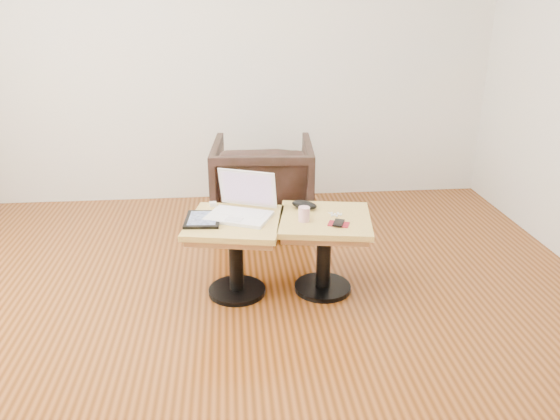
{
  "coord_description": "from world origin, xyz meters",
  "views": [
    {
      "loc": [
        0.01,
        -2.39,
        1.67
      ],
      "look_at": [
        0.29,
        0.52,
        0.53
      ],
      "focal_mm": 35.0,
      "sensor_mm": 36.0,
      "label": 1
    }
  ],
  "objects": [
    {
      "name": "phone_on_sleeve",
      "position": [
        0.61,
        0.39,
        0.48
      ],
      "size": [
        0.14,
        0.12,
        0.01
      ],
      "rotation": [
        0.0,
        0.0,
        -0.37
      ],
      "color": "maroon",
      "rests_on": "side_table_right"
    },
    {
      "name": "glasses_case",
      "position": [
        0.45,
        0.65,
        0.5
      ],
      "size": [
        0.18,
        0.15,
        0.05
      ],
      "primitive_type": "ellipsoid",
      "rotation": [
        0.0,
        0.0,
        -0.56
      ],
      "color": "black",
      "rests_on": "side_table_right"
    },
    {
      "name": "charging_adapter",
      "position": [
        -0.1,
        0.75,
        0.49
      ],
      "size": [
        0.05,
        0.05,
        0.02
      ],
      "primitive_type": "cube",
      "rotation": [
        0.0,
        0.0,
        0.14
      ],
      "color": "white",
      "rests_on": "side_table_left"
    },
    {
      "name": "laptop",
      "position": [
        0.07,
        0.58,
        0.53
      ],
      "size": [
        0.44,
        0.41,
        0.25
      ],
      "rotation": [
        0.0,
        0.0,
        -0.4
      ],
      "color": "white",
      "rests_on": "side_table_left"
    },
    {
      "name": "room_shell",
      "position": [
        0.0,
        0.0,
        1.35
      ],
      "size": [
        4.52,
        4.52,
        2.71
      ],
      "color": "#4C250A",
      "rests_on": "ground"
    },
    {
      "name": "earbuds_tangle",
      "position": [
        0.61,
        0.53,
        0.49
      ],
      "size": [
        0.08,
        0.06,
        0.01
      ],
      "color": "white",
      "rests_on": "side_table_right"
    },
    {
      "name": "side_table_left",
      "position": [
        0.03,
        0.52,
        0.36
      ],
      "size": [
        0.62,
        0.62,
        0.48
      ],
      "rotation": [
        0.0,
        0.0,
        -0.19
      ],
      "color": "black",
      "rests_on": "ground"
    },
    {
      "name": "armchair",
      "position": [
        0.25,
        1.54,
        0.34
      ],
      "size": [
        0.79,
        0.81,
        0.69
      ],
      "primitive_type": "imported",
      "rotation": [
        0.0,
        0.0,
        3.06
      ],
      "color": "#321E1C",
      "rests_on": "ground"
    },
    {
      "name": "striped_cup",
      "position": [
        0.42,
        0.46,
        0.52
      ],
      "size": [
        0.09,
        0.09,
        0.08
      ],
      "primitive_type": "cylinder",
      "rotation": [
        0.0,
        0.0,
        -0.53
      ],
      "color": "#C35970",
      "rests_on": "side_table_right"
    },
    {
      "name": "tablet",
      "position": [
        -0.16,
        0.52,
        0.49
      ],
      "size": [
        0.22,
        0.26,
        0.02
      ],
      "rotation": [
        0.0,
        0.0,
        -0.07
      ],
      "color": "black",
      "rests_on": "side_table_left"
    },
    {
      "name": "side_table_right",
      "position": [
        0.55,
        0.51,
        0.36
      ],
      "size": [
        0.6,
        0.6,
        0.48
      ],
      "rotation": [
        0.0,
        0.0,
        -0.16
      ],
      "color": "black",
      "rests_on": "ground"
    }
  ]
}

